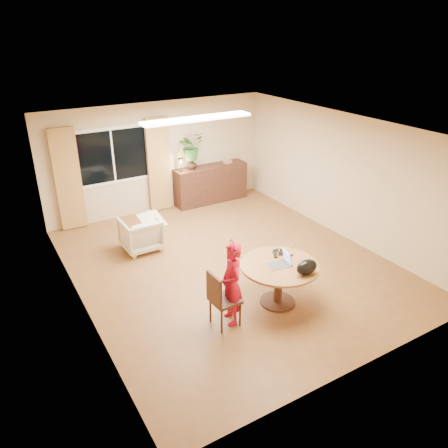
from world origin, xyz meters
name	(u,v)px	position (x,y,z in m)	size (l,w,h in m)	color
floor	(229,264)	(0.00, 0.00, 0.00)	(6.50, 6.50, 0.00)	brown
ceiling	(230,129)	(0.00, 0.00, 2.60)	(6.50, 6.50, 0.00)	white
wall_back	(159,157)	(0.00, 3.25, 1.30)	(5.50, 5.50, 0.00)	tan
wall_left	(74,236)	(-2.75, 0.00, 1.30)	(6.50, 6.50, 0.00)	tan
wall_right	(342,176)	(2.75, 0.00, 1.30)	(6.50, 6.50, 0.00)	tan
window	(113,156)	(-1.10, 3.23, 1.50)	(1.70, 0.03, 1.30)	white
curtain_left	(68,180)	(-2.15, 3.15, 1.15)	(0.55, 0.08, 2.25)	olive
curtain_right	(159,165)	(-0.05, 3.15, 1.15)	(0.55, 0.08, 2.25)	olive
ceiling_panel	(197,119)	(0.00, 1.20, 2.57)	(2.20, 0.35, 0.05)	white
dining_table	(279,273)	(0.03, -1.48, 0.57)	(1.27, 1.27, 0.72)	brown
dining_chair	(225,298)	(-1.00, -1.52, 0.46)	(0.44, 0.40, 0.93)	black
child	(232,284)	(-0.88, -1.50, 0.67)	(0.32, 0.49, 1.34)	red
laptop	(278,259)	(-0.01, -1.49, 0.84)	(0.36, 0.24, 0.24)	#B7B7BC
tumbler	(276,254)	(0.12, -1.25, 0.78)	(0.08, 0.08, 0.11)	white
wine_glass	(291,250)	(0.38, -1.33, 0.82)	(0.07, 0.07, 0.20)	white
pot_lid	(279,252)	(0.26, -1.16, 0.74)	(0.22, 0.22, 0.04)	white
handbag	(307,267)	(0.21, -1.92, 0.84)	(0.36, 0.21, 0.24)	black
armchair	(141,234)	(-1.22, 1.45, 0.34)	(0.73, 0.75, 0.68)	beige
throw	(151,216)	(-0.99, 1.38, 0.70)	(0.45, 0.55, 0.03)	beige
sideboard	(211,184)	(1.27, 3.01, 0.48)	(1.90, 0.46, 0.95)	black
vase	(192,164)	(0.75, 3.01, 1.07)	(0.24, 0.24, 0.25)	black
bouquet	(191,146)	(0.75, 3.01, 1.53)	(0.59, 0.51, 0.66)	#386827
book_stack	(228,161)	(1.77, 3.01, 0.99)	(0.19, 0.14, 0.08)	#906349
desk_lamp	(181,165)	(0.43, 2.96, 1.12)	(0.14, 0.14, 0.35)	black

